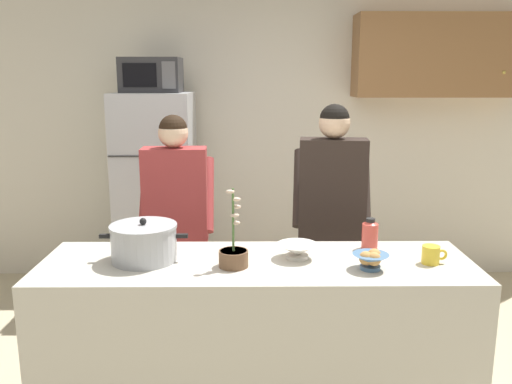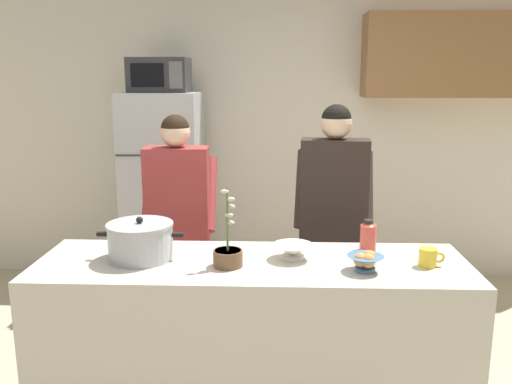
% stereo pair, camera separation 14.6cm
% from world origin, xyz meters
% --- Properties ---
extents(back_wall_unit, '(6.00, 0.48, 2.60)m').
position_xyz_m(back_wall_unit, '(0.25, 2.26, 1.41)').
color(back_wall_unit, silver).
rests_on(back_wall_unit, ground).
extents(kitchen_island, '(2.25, 0.68, 0.92)m').
position_xyz_m(kitchen_island, '(0.00, 0.00, 0.46)').
color(kitchen_island, beige).
rests_on(kitchen_island, ground).
extents(refrigerator, '(0.64, 0.68, 1.73)m').
position_xyz_m(refrigerator, '(-0.84, 1.85, 0.87)').
color(refrigerator, '#B7BABF').
rests_on(refrigerator, ground).
extents(microwave, '(0.48, 0.37, 0.28)m').
position_xyz_m(microwave, '(-0.84, 1.83, 1.87)').
color(microwave, '#2D2D30').
rests_on(microwave, refrigerator).
extents(person_near_pot, '(0.50, 0.42, 1.63)m').
position_xyz_m(person_near_pot, '(-0.52, 0.76, 1.01)').
color(person_near_pot, '#726656').
rests_on(person_near_pot, ground).
extents(person_by_sink, '(0.55, 0.46, 1.69)m').
position_xyz_m(person_by_sink, '(0.50, 0.74, 1.06)').
color(person_by_sink, '#33384C').
rests_on(person_by_sink, ground).
extents(cooking_pot, '(0.46, 0.35, 0.23)m').
position_xyz_m(cooking_pot, '(-0.59, 0.02, 1.02)').
color(cooking_pot, '#ADAFB5').
rests_on(cooking_pot, kitchen_island).
extents(coffee_mug, '(0.13, 0.09, 0.10)m').
position_xyz_m(coffee_mug, '(0.90, -0.04, 0.97)').
color(coffee_mug, yellow).
rests_on(coffee_mug, kitchen_island).
extents(bread_bowl, '(0.18, 0.18, 0.10)m').
position_xyz_m(bread_bowl, '(0.57, -0.12, 0.97)').
color(bread_bowl, '#4C7299').
rests_on(bread_bowl, kitchen_island).
extents(empty_bowl, '(0.22, 0.22, 0.08)m').
position_xyz_m(empty_bowl, '(0.21, 0.05, 0.97)').
color(empty_bowl, white).
rests_on(empty_bowl, kitchen_island).
extents(bottle_near_edge, '(0.09, 0.09, 0.18)m').
position_xyz_m(bottle_near_edge, '(0.63, 0.20, 1.01)').
color(bottle_near_edge, '#D84C3F').
rests_on(bottle_near_edge, kitchen_island).
extents(potted_orchid, '(0.15, 0.15, 0.40)m').
position_xyz_m(potted_orchid, '(-0.12, -0.07, 0.98)').
color(potted_orchid, brown).
rests_on(potted_orchid, kitchen_island).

